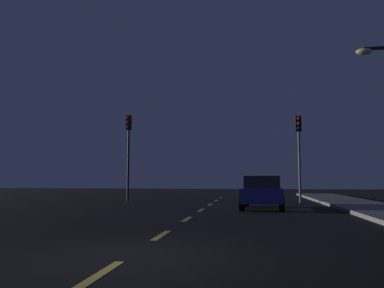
{
  "coord_description": "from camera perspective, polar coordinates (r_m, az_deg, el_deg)",
  "views": [
    {
      "loc": [
        2.15,
        -6.62,
        1.36
      ],
      "look_at": [
        -0.93,
        13.66,
        3.24
      ],
      "focal_mm": 35.84,
      "sensor_mm": 36.0,
      "label": 1
    }
  ],
  "objects": [
    {
      "name": "ground_plane",
      "position": [
        13.85,
        -0.35,
        -10.87
      ],
      "size": [
        80.0,
        80.0,
        0.0
      ],
      "primitive_type": "plane",
      "color": "black"
    },
    {
      "name": "lane_stripe_sixth",
      "position": [
        24.55,
        3.63,
        -8.39
      ],
      "size": [
        0.16,
        1.6,
        0.01
      ],
      "primitive_type": "cube",
      "color": "#EACC4C",
      "rests_on": "ground_plane"
    },
    {
      "name": "traffic_signal_left",
      "position": [
        24.05,
        -9.44,
        0.43
      ],
      "size": [
        0.32,
        0.38,
        5.32
      ],
      "color": "black",
      "rests_on": "ground_plane"
    },
    {
      "name": "car_stopped_ahead",
      "position": [
        17.92,
        10.45,
        -7.07
      ],
      "size": [
        2.08,
        3.93,
        1.5
      ],
      "color": "navy",
      "rests_on": "ground_plane"
    },
    {
      "name": "traffic_signal_right",
      "position": [
        23.02,
        15.63,
        0.33
      ],
      "size": [
        0.32,
        0.38,
        5.02
      ],
      "color": "#4C4C51",
      "rests_on": "ground_plane"
    },
    {
      "name": "lane_stripe_fifth",
      "position": [
        20.78,
        2.7,
        -8.97
      ],
      "size": [
        0.16,
        1.6,
        0.01
      ],
      "primitive_type": "cube",
      "color": "#EACC4C",
      "rests_on": "ground_plane"
    },
    {
      "name": "lane_stripe_seventh",
      "position": [
        28.33,
        4.31,
        -7.96
      ],
      "size": [
        0.16,
        1.6,
        0.01
      ],
      "primitive_type": "cube",
      "color": "#EACC4C",
      "rests_on": "ground_plane"
    },
    {
      "name": "lane_stripe_third",
      "position": [
        13.27,
        -0.76,
        -11.11
      ],
      "size": [
        0.16,
        1.6,
        0.01
      ],
      "primitive_type": "cube",
      "color": "#EACC4C",
      "rests_on": "ground_plane"
    },
    {
      "name": "lane_stripe_second",
      "position": [
        9.56,
        -4.59,
        -13.38
      ],
      "size": [
        0.16,
        1.6,
        0.01
      ],
      "primitive_type": "cube",
      "color": "#EACC4C",
      "rests_on": "ground_plane"
    },
    {
      "name": "lane_stripe_fourth",
      "position": [
        17.01,
        1.36,
        -9.81
      ],
      "size": [
        0.16,
        1.6,
        0.01
      ],
      "primitive_type": "cube",
      "color": "#EACC4C",
      "rests_on": "ground_plane"
    },
    {
      "name": "lane_stripe_nearest",
      "position": [
        5.99,
        -13.36,
        -18.21
      ],
      "size": [
        0.16,
        1.6,
        0.01
      ],
      "primitive_type": "cube",
      "color": "#EACC4C",
      "rests_on": "ground_plane"
    }
  ]
}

